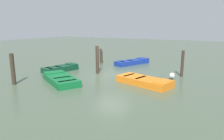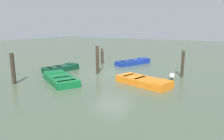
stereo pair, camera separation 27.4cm
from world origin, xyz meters
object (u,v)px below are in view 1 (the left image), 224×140
(marker_buoy, at_px, (172,76))
(mooring_piling_center, at_px, (97,60))
(mooring_piling_near_right, at_px, (182,64))
(mooring_piling_near_left, at_px, (101,55))
(rowboat_dark_green, at_px, (61,68))
(mooring_piling_mid_left, at_px, (13,69))
(rowboat_orange, at_px, (144,81))
(rowboat_blue, at_px, (132,62))
(mooring_piling_far_right, at_px, (101,57))
(rowboat_green, at_px, (61,79))

(marker_buoy, bearing_deg, mooring_piling_center, 98.71)
(mooring_piling_near_right, relative_size, mooring_piling_near_left, 1.54)
(mooring_piling_center, xyz_separation_m, marker_buoy, (0.83, -5.38, -0.76))
(rowboat_dark_green, distance_m, mooring_piling_mid_left, 4.36)
(mooring_piling_center, xyz_separation_m, mooring_piling_near_left, (5.29, 2.97, -0.45))
(mooring_piling_near_right, bearing_deg, rowboat_dark_green, 107.51)
(rowboat_dark_green, xyz_separation_m, mooring_piling_near_right, (2.79, -8.85, 0.71))
(rowboat_dark_green, xyz_separation_m, mooring_piling_center, (0.67, -3.07, 0.83))
(rowboat_orange, height_order, mooring_piling_near_right, mooring_piling_near_right)
(rowboat_blue, relative_size, mooring_piling_mid_left, 1.90)
(rowboat_blue, height_order, mooring_piling_far_right, mooring_piling_far_right)
(rowboat_blue, xyz_separation_m, rowboat_dark_green, (-5.46, 3.89, 0.00))
(rowboat_orange, bearing_deg, mooring_piling_near_right, 79.02)
(mooring_piling_near_right, height_order, mooring_piling_center, mooring_piling_center)
(rowboat_green, bearing_deg, mooring_piling_near_left, -45.72)
(mooring_piling_mid_left, relative_size, mooring_piling_center, 0.92)
(mooring_piling_near_right, bearing_deg, rowboat_green, 129.52)
(rowboat_orange, relative_size, mooring_piling_far_right, 3.04)
(mooring_piling_mid_left, distance_m, mooring_piling_near_left, 10.26)
(rowboat_dark_green, xyz_separation_m, marker_buoy, (1.50, -8.45, 0.07))
(mooring_piling_far_right, bearing_deg, rowboat_dark_green, 167.44)
(rowboat_green, relative_size, mooring_piling_near_left, 3.04)
(rowboat_blue, relative_size, rowboat_dark_green, 1.22)
(mooring_piling_near_right, bearing_deg, mooring_piling_near_left, 70.07)
(mooring_piling_far_right, distance_m, marker_buoy, 8.05)
(rowboat_blue, distance_m, mooring_piling_mid_left, 10.48)
(rowboat_dark_green, xyz_separation_m, mooring_piling_far_right, (4.57, -1.02, 0.39))
(rowboat_blue, distance_m, mooring_piling_near_right, 5.67)
(rowboat_dark_green, bearing_deg, rowboat_green, -123.78)
(rowboat_blue, height_order, mooring_piling_center, mooring_piling_center)
(rowboat_dark_green, relative_size, mooring_piling_far_right, 2.48)
(mooring_piling_far_right, bearing_deg, rowboat_blue, -72.90)
(rowboat_blue, bearing_deg, mooring_piling_near_right, -94.43)
(rowboat_dark_green, bearing_deg, mooring_piling_near_left, 12.86)
(rowboat_dark_green, distance_m, marker_buoy, 8.59)
(marker_buoy, bearing_deg, mooring_piling_far_right, 67.55)
(rowboat_orange, distance_m, mooring_piling_near_right, 3.70)
(rowboat_dark_green, height_order, mooring_piling_far_right, mooring_piling_far_right)
(mooring_piling_mid_left, bearing_deg, rowboat_green, -52.26)
(rowboat_green, distance_m, marker_buoy, 7.34)
(mooring_piling_mid_left, height_order, mooring_piling_far_right, mooring_piling_mid_left)
(mooring_piling_far_right, bearing_deg, marker_buoy, -112.45)
(mooring_piling_mid_left, bearing_deg, mooring_piling_near_right, -50.93)
(rowboat_dark_green, height_order, mooring_piling_mid_left, mooring_piling_mid_left)
(mooring_piling_center, height_order, marker_buoy, mooring_piling_center)
(rowboat_green, height_order, mooring_piling_near_left, mooring_piling_near_left)
(rowboat_dark_green, bearing_deg, mooring_piling_far_right, 1.23)
(mooring_piling_near_right, height_order, mooring_piling_near_left, mooring_piling_near_right)
(mooring_piling_near_right, relative_size, marker_buoy, 3.87)
(mooring_piling_near_left, bearing_deg, mooring_piling_far_right, -146.48)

